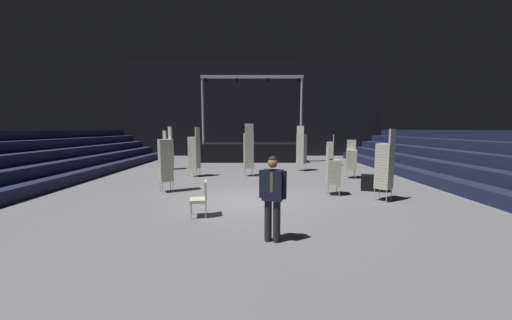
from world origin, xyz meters
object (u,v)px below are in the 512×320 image
Objects in this scene: chair_stack_mid_centre at (167,160)px; chair_stack_aisle_left at (249,150)px; chair_stack_mid_left at (195,152)px; chair_stack_front_left at (302,149)px; chair_stack_front_right at (352,159)px; stage_riser at (253,151)px; chair_stack_rear_left at (331,150)px; man_with_tie at (273,194)px; equipment_road_case at (375,183)px; chair_stack_rear_right at (334,171)px; chair_stack_rear_centre at (386,165)px; chair_stack_mid_right at (169,150)px; loose_chair_near_man at (202,197)px.

chair_stack_aisle_left is at bearing -71.92° from chair_stack_mid_centre.
chair_stack_mid_left is 3.28m from chair_stack_mid_centre.
chair_stack_front_right is at bearing -15.26° from chair_stack_front_left.
stage_riser is at bearing -42.72° from chair_stack_front_right.
chair_stack_front_right is 0.91× the size of chair_stack_rear_left.
stage_riser reaches higher than chair_stack_front_left.
equipment_road_case is (4.11, 4.74, -0.72)m from man_with_tie.
chair_stack_rear_right is (2.34, 3.99, -0.14)m from man_with_tie.
chair_stack_rear_centre is at bearing -57.02° from chair_stack_aisle_left.
chair_stack_front_right is (4.13, 7.29, -0.10)m from man_with_tie.
chair_stack_front_left is at bearing -59.70° from stage_riser.
stage_riser reaches higher than chair_stack_rear_left.
chair_stack_mid_right is 5.85m from chair_stack_mid_centre.
chair_stack_rear_centre is 1.79m from equipment_road_case.
stage_riser is at bearing -160.25° from chair_stack_rear_right.
chair_stack_rear_centre is 5.80m from loose_chair_near_man.
chair_stack_front_right is at bearing -56.17° from stage_riser.
chair_stack_rear_centre is (4.36, -11.13, 0.42)m from stage_riser.
chair_stack_front_left reaches higher than chair_stack_front_right.
chair_stack_rear_centre is at bearing -102.91° from equipment_road_case.
chair_stack_mid_right reaches higher than chair_stack_rear_left.
chair_stack_mid_right is 9.19m from loose_chair_near_man.
chair_stack_mid_left reaches higher than loose_chair_near_man.
chair_stack_mid_centre is 7.49m from chair_stack_rear_centre.
chair_stack_mid_right is 5.11m from chair_stack_aisle_left.
chair_stack_mid_centre reaches higher than man_with_tie.
chair_stack_front_left is 2.62× the size of loose_chair_near_man.
chair_stack_front_left is at bearing -174.45° from chair_stack_rear_right.
chair_stack_mid_left is at bearing -36.73° from chair_stack_mid_centre.
chair_stack_aisle_left is 6.43m from loose_chair_near_man.
chair_stack_rear_centre is 2.56× the size of equipment_road_case.
chair_stack_mid_centre reaches higher than chair_stack_mid_right.
equipment_road_case is at bearing 116.89° from chair_stack_rear_right.
chair_stack_rear_right reaches higher than loose_chair_near_man.
chair_stack_front_right is 8.25m from chair_stack_mid_centre.
chair_stack_mid_right is 1.13× the size of chair_stack_rear_left.
stage_riser is at bearing 154.74° from chair_stack_front_left.
man_with_tie is 8.43m from chair_stack_mid_left.
man_with_tie is 0.80× the size of chair_stack_mid_right.
stage_riser reaches higher than chair_stack_mid_left.
loose_chair_near_man is (1.55, -6.13, -0.66)m from chair_stack_mid_left.
equipment_road_case is at bearing -63.88° from stage_riser.
loose_chair_near_man is (-6.09, -10.04, -0.45)m from chair_stack_rear_left.
chair_stack_front_left is at bearing -36.26° from chair_stack_front_right.
chair_stack_mid_left is 3.07m from chair_stack_mid_right.
chair_stack_aisle_left is (-0.70, 7.90, 0.28)m from man_with_tie.
man_with_tie is 0.77× the size of chair_stack_rear_centre.
chair_stack_aisle_left is 2.71× the size of loose_chair_near_man.
chair_stack_rear_right is (5.96, -0.48, -0.34)m from chair_stack_mid_centre.
chair_stack_mid_right is at bearing 56.18° from chair_stack_mid_left.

